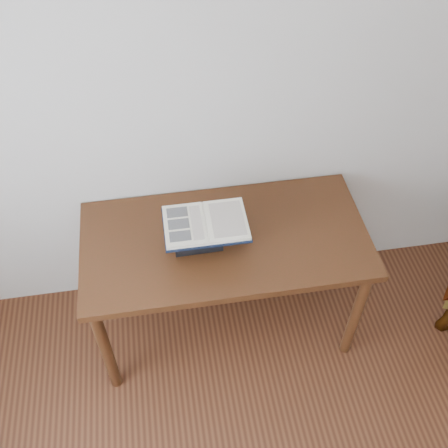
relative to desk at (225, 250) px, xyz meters
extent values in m
cube|color=beige|center=(-0.04, 0.37, 0.63)|extent=(3.50, 0.04, 2.60)
cube|color=#441E11|center=(0.00, 0.00, 0.08)|extent=(1.44, 0.72, 0.04)
cylinder|color=#441E11|center=(-0.66, -0.30, -0.31)|extent=(0.06, 0.06, 0.73)
cylinder|color=#441E11|center=(0.66, -0.30, -0.31)|extent=(0.06, 0.06, 0.73)
cylinder|color=#441E11|center=(-0.66, 0.30, -0.31)|extent=(0.06, 0.06, 0.73)
cylinder|color=#441E11|center=(0.66, 0.30, -0.31)|extent=(0.06, 0.06, 0.73)
cube|color=black|center=(-0.14, 0.00, 0.11)|extent=(0.24, 0.17, 0.03)
cube|color=maroon|center=(-0.14, -0.01, 0.14)|extent=(0.20, 0.16, 0.03)
cube|color=black|center=(-0.13, -0.02, 0.17)|extent=(0.25, 0.20, 0.03)
cube|color=#A08352|center=(-0.13, -0.01, 0.20)|extent=(0.22, 0.17, 0.03)
cube|color=#A08352|center=(-0.12, -0.01, 0.23)|extent=(0.20, 0.15, 0.03)
cube|color=black|center=(-0.10, -0.04, 0.25)|extent=(0.40, 0.28, 0.01)
cube|color=beige|center=(-0.20, -0.03, 0.26)|extent=(0.19, 0.26, 0.02)
cube|color=beige|center=(0.00, -0.04, 0.26)|extent=(0.19, 0.26, 0.02)
cylinder|color=beige|center=(-0.10, -0.04, 0.26)|extent=(0.01, 0.26, 0.01)
cube|color=black|center=(-0.23, 0.04, 0.27)|extent=(0.10, 0.06, 0.00)
cube|color=black|center=(-0.23, -0.03, 0.27)|extent=(0.10, 0.06, 0.00)
cube|color=black|center=(-0.23, -0.11, 0.27)|extent=(0.10, 0.06, 0.00)
cube|color=beige|center=(-0.14, -0.03, 0.27)|extent=(0.05, 0.22, 0.00)
cube|color=beige|center=(0.00, -0.04, 0.27)|extent=(0.15, 0.22, 0.00)
camera|label=1|loc=(-0.28, -1.68, 2.09)|focal=42.00mm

